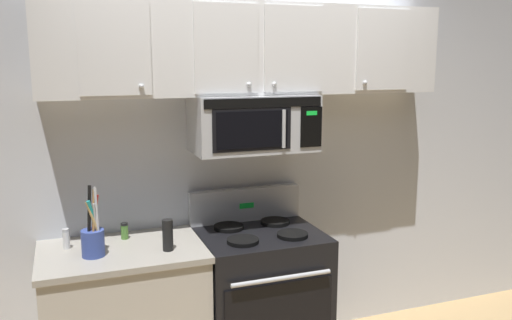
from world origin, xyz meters
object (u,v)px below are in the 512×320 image
at_px(stove_range, 260,297).
at_px(salt_shaker, 66,239).
at_px(over_range_microwave, 253,123).
at_px(utensil_crock_blue, 93,239).
at_px(spice_jar, 125,231).
at_px(pepper_mill, 168,235).

bearing_deg(stove_range, salt_shaker, 174.37).
distance_m(stove_range, over_range_microwave, 1.11).
bearing_deg(utensil_crock_blue, over_range_microwave, 10.26).
bearing_deg(spice_jar, over_range_microwave, -3.88).
bearing_deg(pepper_mill, salt_shaker, 157.04).
distance_m(over_range_microwave, spice_jar, 1.02).
height_order(over_range_microwave, pepper_mill, over_range_microwave).
bearing_deg(stove_range, spice_jar, 168.00).
distance_m(salt_shaker, spice_jar, 0.34).
bearing_deg(pepper_mill, spice_jar, 125.77).
distance_m(over_range_microwave, utensil_crock_blue, 1.16).
distance_m(over_range_microwave, salt_shaker, 1.29).
relative_size(salt_shaker, pepper_mill, 0.65).
height_order(over_range_microwave, spice_jar, over_range_microwave).
distance_m(utensil_crock_blue, spice_jar, 0.31).
bearing_deg(over_range_microwave, spice_jar, 176.12).
height_order(salt_shaker, pepper_mill, pepper_mill).
distance_m(utensil_crock_blue, pepper_mill, 0.40).
xyz_separation_m(stove_range, over_range_microwave, (-0.00, 0.12, 1.11)).
distance_m(stove_range, salt_shaker, 1.24).
relative_size(stove_range, pepper_mill, 6.21).
xyz_separation_m(over_range_microwave, salt_shaker, (-1.14, -0.00, -0.62)).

